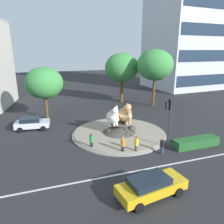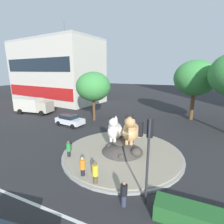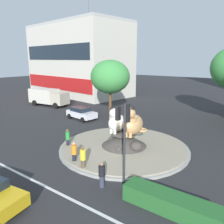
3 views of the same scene
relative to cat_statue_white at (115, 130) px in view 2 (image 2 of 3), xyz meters
name	(u,v)px [view 2 (image 2 of 3)]	position (x,y,z in m)	size (l,w,h in m)	color
ground_plane	(122,154)	(0.74, 0.04, -2.24)	(160.00, 160.00, 0.00)	#28282B
lane_centreline	(71,219)	(0.74, -7.68, -2.24)	(112.00, 0.20, 0.01)	silver
roundabout_island	(122,150)	(0.75, 0.03, -1.85)	(10.83, 10.83, 1.39)	gray
cat_statue_white	(115,130)	(0.00, 0.00, 0.00)	(1.55, 2.42, 2.33)	silver
cat_statue_calico	(131,131)	(1.52, 0.05, 0.11)	(1.67, 2.72, 2.63)	tan
traffic_light_mast	(147,143)	(3.93, -4.93, 1.46)	(0.71, 0.53, 5.05)	#2D2D33
shophouse_block	(56,72)	(-23.96, 20.34, 4.96)	(23.79, 14.20, 18.20)	beige
clipped_hedge_strip	(206,220)	(7.05, -5.47, -1.79)	(4.90, 1.20, 0.90)	#235B28
second_tree_near_tower	(93,87)	(-6.98, 8.61, 2.92)	(5.08, 5.08, 7.33)	brown
third_tree_left	(195,78)	(6.77, 14.93, 4.14)	(6.13, 6.13, 9.01)	brown
pedestrian_green_shirt	(69,150)	(-3.16, -2.70, -1.34)	(0.35, 0.35, 1.70)	black
pedestrian_black_shirt	(124,193)	(2.93, -5.74, -1.42)	(0.39, 0.39, 1.58)	#33384C
pedestrian_yellow_shirt	(95,174)	(0.65, -4.91, -1.29)	(0.39, 0.39, 1.80)	brown
pedestrian_orange_shirt	(83,167)	(-0.57, -4.53, -1.35)	(0.39, 0.39, 1.69)	black
sedan_on_far_lane	(70,120)	(-8.87, 5.03, -1.44)	(4.21, 2.47, 1.51)	silver
delivery_box_truck	(33,105)	(-19.06, 8.12, -0.76)	(6.99, 3.22, 2.69)	#B7AD99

